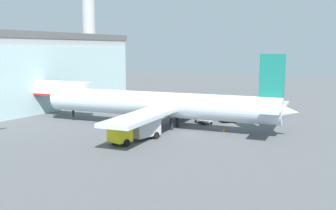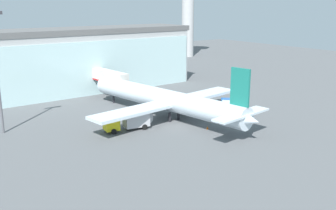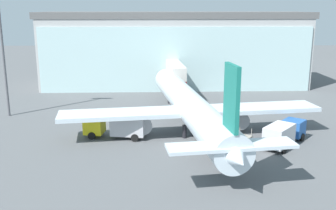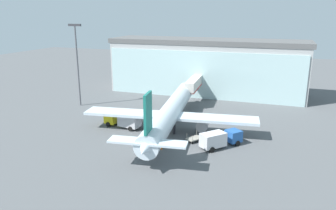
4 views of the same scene
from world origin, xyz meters
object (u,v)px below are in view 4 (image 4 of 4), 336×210
at_px(catering_truck, 123,120).
at_px(baggage_cart, 195,138).
at_px(airplane, 171,112).
at_px(fuel_truck, 220,139).
at_px(safety_cone_wingtip, 237,138).
at_px(safety_cone_nose, 161,148).
at_px(apron_light_mast, 77,58).
at_px(jet_bridge, 195,83).

distance_m(catering_truck, baggage_cart, 14.76).
height_order(airplane, fuel_truck, airplane).
height_order(airplane, safety_cone_wingtip, airplane).
bearing_deg(safety_cone_nose, safety_cone_wingtip, 37.95).
bearing_deg(airplane, fuel_truck, -124.55).
bearing_deg(baggage_cart, safety_cone_wingtip, 147.06).
bearing_deg(safety_cone_nose, airplane, 101.33).
bearing_deg(airplane, catering_truck, 94.19).
xyz_separation_m(apron_light_mast, safety_cone_wingtip, (38.11, -8.76, -10.79)).
xyz_separation_m(fuel_truck, baggage_cart, (-4.51, 0.96, -0.97)).
xyz_separation_m(airplane, safety_cone_wingtip, (12.54, -0.79, -3.06)).
xyz_separation_m(fuel_truck, safety_cone_nose, (-8.50, -4.18, -1.19)).
bearing_deg(apron_light_mast, safety_cone_nose, -31.98).
bearing_deg(jet_bridge, fuel_truck, -160.72).
xyz_separation_m(catering_truck, fuel_truck, (19.10, -2.91, 0.00)).
bearing_deg(safety_cone_nose, catering_truck, 146.21).
xyz_separation_m(apron_light_mast, safety_cone_nose, (27.41, -17.11, -10.79)).
height_order(jet_bridge, airplane, airplane).
relative_size(jet_bridge, safety_cone_wingtip, 24.93).
distance_m(catering_truck, safety_cone_nose, 12.81).
bearing_deg(safety_cone_wingtip, safety_cone_nose, -142.05).
height_order(jet_bridge, catering_truck, jet_bridge).
height_order(jet_bridge, safety_cone_nose, jet_bridge).
bearing_deg(baggage_cart, airplane, -92.98).
relative_size(fuel_truck, safety_cone_nose, 12.79).
bearing_deg(baggage_cart, jet_bridge, -132.04).
distance_m(airplane, safety_cone_wingtip, 12.93).
height_order(baggage_cart, safety_cone_nose, baggage_cart).
xyz_separation_m(baggage_cart, safety_cone_wingtip, (6.71, 3.21, -0.23)).
distance_m(fuel_truck, baggage_cart, 4.71).
height_order(fuel_truck, safety_cone_wingtip, fuel_truck).
relative_size(baggage_cart, safety_cone_nose, 5.86).
distance_m(airplane, fuel_truck, 11.61).
distance_m(jet_bridge, catering_truck, 23.78).
bearing_deg(safety_cone_nose, apron_light_mast, 148.02).
bearing_deg(airplane, apron_light_mast, 63.75).
bearing_deg(safety_cone_nose, fuel_truck, 26.18).
xyz_separation_m(jet_bridge, baggage_cart, (7.20, -24.33, -4.11)).
relative_size(airplane, safety_cone_nose, 71.02).
bearing_deg(apron_light_mast, fuel_truck, -19.81).
xyz_separation_m(jet_bridge, safety_cone_nose, (3.20, -29.47, -4.34)).
bearing_deg(jet_bridge, safety_cone_wingtip, -152.19).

